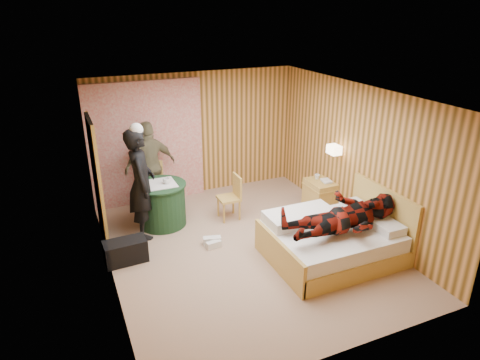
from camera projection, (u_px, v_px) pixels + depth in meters
name	position (u px, v px, depth m)	size (l,w,h in m)	color
floor	(245.00, 248.00, 6.98)	(4.20, 5.00, 0.01)	tan
ceiling	(246.00, 95.00, 6.03)	(4.20, 5.00, 0.01)	silver
wall_back	(195.00, 135.00, 8.63)	(4.20, 0.02, 2.50)	#DD9A54
wall_left	(103.00, 200.00, 5.73)	(0.02, 5.00, 2.50)	#DD9A54
wall_right	(358.00, 159.00, 7.28)	(0.02, 5.00, 2.50)	#DD9A54
curtain	(147.00, 144.00, 8.22)	(2.20, 0.08, 2.40)	beige
doorway	(97.00, 179.00, 7.02)	(0.06, 0.90, 2.05)	black
wall_lamp	(334.00, 150.00, 7.58)	(0.26, 0.24, 0.16)	gold
bed	(332.00, 240.00, 6.64)	(1.95, 1.48, 1.02)	tan
nightstand	(320.00, 195.00, 8.17)	(0.45, 0.61, 0.59)	tan
round_table	(162.00, 204.00, 7.60)	(0.90, 0.90, 0.80)	#1D4022
chair_far	(153.00, 183.00, 8.15)	(0.49, 0.49, 0.93)	tan
chair_near	(232.00, 194.00, 7.80)	(0.38, 0.38, 0.83)	tan
duffel_bag	(126.00, 251.00, 6.55)	(0.63, 0.34, 0.36)	black
sneaker_left	(212.00, 241.00, 7.07)	(0.29, 0.12, 0.13)	silver
sneaker_right	(214.00, 245.00, 6.97)	(0.25, 0.10, 0.11)	silver
woman_standing	(141.00, 184.00, 7.04)	(0.69, 0.45, 1.89)	black
man_at_table	(150.00, 166.00, 8.06)	(1.01, 0.42, 1.72)	#746C4D
man_on_bed	(346.00, 208.00, 6.21)	(1.77, 0.67, 0.86)	maroon
book_lower	(322.00, 182.00, 8.02)	(0.17, 0.22, 0.02)	silver
book_upper	(322.00, 181.00, 8.01)	(0.16, 0.22, 0.02)	silver
cup_nightstand	(317.00, 177.00, 8.16)	(0.10, 0.10, 0.09)	silver
cup_table	(166.00, 181.00, 7.42)	(0.12, 0.12, 0.10)	silver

